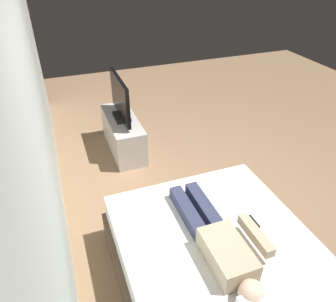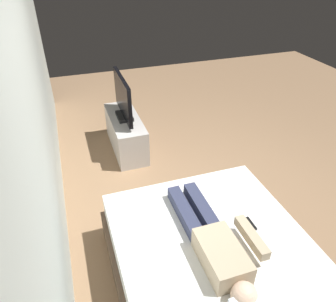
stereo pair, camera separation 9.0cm
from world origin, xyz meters
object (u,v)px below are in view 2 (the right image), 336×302
(person, at_px, (216,243))
(tv, at_px, (123,99))
(bed, at_px, (217,274))
(remote, at_px, (250,224))
(tv_stand, at_px, (126,133))

(person, xyz_separation_m, tv, (2.51, 0.18, 0.16))
(bed, xyz_separation_m, tv, (2.54, 0.21, 0.52))
(bed, bearing_deg, person, 49.04)
(tv, bearing_deg, person, -175.96)
(bed, distance_m, person, 0.36)
(person, height_order, remote, person)
(person, xyz_separation_m, remote, (0.15, -0.40, -0.07))
(remote, bearing_deg, bed, 115.85)
(person, bearing_deg, remote, -69.53)
(bed, height_order, tv_stand, bed)
(remote, distance_m, tv_stand, 2.45)
(tv, bearing_deg, bed, -175.26)
(person, bearing_deg, tv, 4.04)
(bed, xyz_separation_m, person, (0.03, 0.03, 0.36))
(person, distance_m, tv, 2.52)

